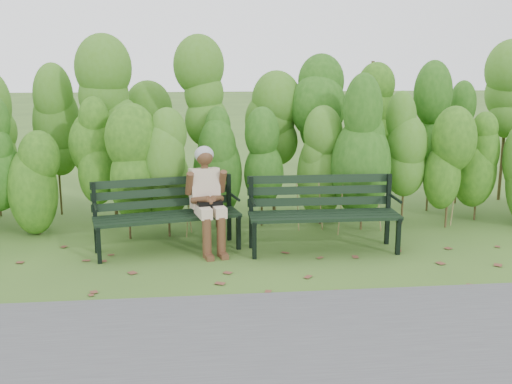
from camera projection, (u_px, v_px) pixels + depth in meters
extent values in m
plane|color=#3C5A23|center=(259.00, 263.00, 6.80)|extent=(80.00, 80.00, 0.00)
cube|color=#474749|center=(291.00, 355.00, 4.66)|extent=(60.00, 2.50, 0.01)
cylinder|color=#47381E|center=(35.00, 208.00, 7.69)|extent=(0.03, 0.03, 0.80)
ellipsoid|color=#2A5916|center=(31.00, 159.00, 7.55)|extent=(0.64, 0.64, 1.44)
cylinder|color=#47381E|center=(84.00, 207.00, 7.75)|extent=(0.03, 0.03, 0.80)
ellipsoid|color=#2A5916|center=(81.00, 158.00, 7.61)|extent=(0.64, 0.64, 1.44)
cylinder|color=#47381E|center=(132.00, 205.00, 7.81)|extent=(0.03, 0.03, 0.80)
ellipsoid|color=#2A5916|center=(130.00, 157.00, 7.68)|extent=(0.64, 0.64, 1.44)
cylinder|color=#47381E|center=(179.00, 204.00, 7.88)|extent=(0.03, 0.03, 0.80)
ellipsoid|color=#2A5916|center=(178.00, 156.00, 7.74)|extent=(0.64, 0.64, 1.44)
cylinder|color=#47381E|center=(225.00, 203.00, 7.94)|extent=(0.03, 0.03, 0.80)
ellipsoid|color=#2A5916|center=(225.00, 155.00, 7.81)|extent=(0.64, 0.64, 1.44)
cylinder|color=#47381E|center=(271.00, 202.00, 8.01)|extent=(0.03, 0.03, 0.80)
ellipsoid|color=#2A5916|center=(271.00, 155.00, 7.87)|extent=(0.64, 0.64, 1.44)
cylinder|color=#47381E|center=(316.00, 201.00, 8.07)|extent=(0.03, 0.03, 0.80)
ellipsoid|color=#2A5916|center=(317.00, 154.00, 7.94)|extent=(0.64, 0.64, 1.44)
cylinder|color=#47381E|center=(360.00, 200.00, 8.14)|extent=(0.03, 0.03, 0.80)
ellipsoid|color=#2A5916|center=(362.00, 153.00, 8.00)|extent=(0.64, 0.64, 1.44)
cylinder|color=#47381E|center=(404.00, 199.00, 8.20)|extent=(0.03, 0.03, 0.80)
ellipsoid|color=#2A5916|center=(406.00, 152.00, 8.06)|extent=(0.64, 0.64, 1.44)
cylinder|color=#47381E|center=(446.00, 198.00, 8.27)|extent=(0.03, 0.03, 0.80)
ellipsoid|color=#2A5916|center=(450.00, 152.00, 8.13)|extent=(0.64, 0.64, 1.44)
cylinder|color=#47381E|center=(489.00, 197.00, 8.33)|extent=(0.03, 0.03, 0.80)
ellipsoid|color=#2A5916|center=(492.00, 151.00, 8.19)|extent=(0.64, 0.64, 1.44)
cylinder|color=#47381E|center=(1.00, 182.00, 8.55)|extent=(0.04, 0.04, 1.10)
cylinder|color=#47381E|center=(57.00, 181.00, 8.63)|extent=(0.04, 0.04, 1.10)
ellipsoid|color=#215414|center=(52.00, 120.00, 8.44)|extent=(0.70, 0.70, 1.98)
cylinder|color=#47381E|center=(111.00, 180.00, 8.71)|extent=(0.04, 0.04, 1.10)
ellipsoid|color=#215414|center=(108.00, 120.00, 8.53)|extent=(0.70, 0.70, 1.98)
cylinder|color=#47381E|center=(164.00, 179.00, 8.79)|extent=(0.04, 0.04, 1.10)
ellipsoid|color=#215414|center=(162.00, 119.00, 8.61)|extent=(0.70, 0.70, 1.98)
cylinder|color=#47381E|center=(216.00, 178.00, 8.87)|extent=(0.04, 0.04, 1.10)
ellipsoid|color=#215414|center=(215.00, 119.00, 8.69)|extent=(0.70, 0.70, 1.98)
cylinder|color=#47381E|center=(267.00, 177.00, 8.96)|extent=(0.04, 0.04, 1.10)
ellipsoid|color=#215414|center=(268.00, 118.00, 8.77)|extent=(0.70, 0.70, 1.98)
cylinder|color=#47381E|center=(318.00, 176.00, 9.04)|extent=(0.04, 0.04, 1.10)
ellipsoid|color=#215414|center=(319.00, 117.00, 8.85)|extent=(0.70, 0.70, 1.98)
cylinder|color=#47381E|center=(367.00, 175.00, 9.12)|extent=(0.04, 0.04, 1.10)
ellipsoid|color=#215414|center=(370.00, 117.00, 8.93)|extent=(0.70, 0.70, 1.98)
cylinder|color=#47381E|center=(416.00, 174.00, 9.20)|extent=(0.04, 0.04, 1.10)
ellipsoid|color=#215414|center=(419.00, 116.00, 9.01)|extent=(0.70, 0.70, 1.98)
cylinder|color=#47381E|center=(464.00, 173.00, 9.28)|extent=(0.04, 0.04, 1.10)
ellipsoid|color=#215414|center=(468.00, 116.00, 9.09)|extent=(0.70, 0.70, 1.98)
cylinder|color=#47381E|center=(511.00, 172.00, 9.36)|extent=(0.04, 0.04, 1.10)
cube|color=brown|center=(218.00, 262.00, 6.82)|extent=(0.10, 0.09, 0.01)
cube|color=brown|center=(58.00, 244.00, 7.51)|extent=(0.11, 0.11, 0.01)
cube|color=brown|center=(270.00, 262.00, 6.81)|extent=(0.09, 0.10, 0.01)
cube|color=brown|center=(3.00, 267.00, 6.66)|extent=(0.11, 0.09, 0.01)
cube|color=brown|center=(43.00, 275.00, 6.41)|extent=(0.10, 0.08, 0.01)
cube|color=brown|center=(50.00, 294.00, 5.89)|extent=(0.11, 0.11, 0.01)
cube|color=brown|center=(133.00, 261.00, 6.87)|extent=(0.11, 0.11, 0.01)
cube|color=brown|center=(162.00, 294.00, 5.87)|extent=(0.09, 0.07, 0.01)
cube|color=brown|center=(391.00, 253.00, 7.14)|extent=(0.11, 0.11, 0.01)
cube|color=brown|center=(163.00, 255.00, 7.07)|extent=(0.11, 0.11, 0.01)
cube|color=brown|center=(403.00, 248.00, 7.33)|extent=(0.09, 0.11, 0.01)
cube|color=brown|center=(293.00, 293.00, 5.91)|extent=(0.11, 0.11, 0.01)
cube|color=brown|center=(292.00, 279.00, 6.29)|extent=(0.10, 0.11, 0.01)
cube|color=brown|center=(363.00, 268.00, 6.61)|extent=(0.11, 0.11, 0.01)
cube|color=brown|center=(331.00, 242.00, 7.58)|extent=(0.10, 0.11, 0.01)
cube|color=brown|center=(392.00, 236.00, 7.86)|extent=(0.11, 0.11, 0.01)
cube|color=brown|center=(14.00, 289.00, 6.02)|extent=(0.11, 0.11, 0.01)
cube|color=brown|center=(216.00, 252.00, 7.17)|extent=(0.11, 0.11, 0.01)
cube|color=brown|center=(183.00, 286.00, 6.09)|extent=(0.08, 0.10, 0.01)
cube|color=brown|center=(253.00, 268.00, 6.63)|extent=(0.11, 0.11, 0.01)
cube|color=brown|center=(19.00, 285.00, 6.11)|extent=(0.11, 0.11, 0.01)
cube|color=brown|center=(137.00, 303.00, 5.66)|extent=(0.11, 0.11, 0.01)
cube|color=brown|center=(310.00, 267.00, 6.65)|extent=(0.10, 0.09, 0.01)
cube|color=brown|center=(218.00, 300.00, 5.74)|extent=(0.11, 0.11, 0.01)
cube|color=brown|center=(358.00, 278.00, 6.32)|extent=(0.11, 0.11, 0.01)
cube|color=brown|center=(215.00, 243.00, 7.53)|extent=(0.11, 0.11, 0.01)
cube|color=brown|center=(507.00, 288.00, 6.05)|extent=(0.10, 0.11, 0.01)
cube|color=brown|center=(483.00, 249.00, 7.28)|extent=(0.09, 0.07, 0.01)
cube|color=brown|center=(26.00, 286.00, 6.08)|extent=(0.11, 0.11, 0.01)
cube|color=black|center=(170.00, 220.00, 6.96)|extent=(1.70, 0.47, 0.04)
cube|color=black|center=(169.00, 218.00, 7.07)|extent=(1.70, 0.47, 0.04)
cube|color=black|center=(167.00, 216.00, 7.18)|extent=(1.70, 0.47, 0.04)
cube|color=black|center=(165.00, 213.00, 7.29)|extent=(1.70, 0.47, 0.04)
cube|color=black|center=(163.00, 203.00, 7.35)|extent=(1.69, 0.42, 0.10)
cube|color=black|center=(163.00, 192.00, 7.33)|extent=(1.69, 0.42, 0.10)
cube|color=black|center=(162.00, 181.00, 7.32)|extent=(1.69, 0.42, 0.10)
cube|color=black|center=(99.00, 245.00, 6.74)|extent=(0.06, 0.06, 0.43)
cube|color=black|center=(95.00, 218.00, 7.07)|extent=(0.06, 0.06, 0.86)
cube|color=black|center=(97.00, 224.00, 6.87)|extent=(0.15, 0.48, 0.04)
cylinder|color=black|center=(96.00, 207.00, 6.78)|extent=(0.11, 0.36, 0.03)
cube|color=black|center=(238.00, 232.00, 7.25)|extent=(0.06, 0.06, 0.43)
cube|color=black|center=(229.00, 207.00, 7.58)|extent=(0.06, 0.06, 0.86)
cube|color=black|center=(234.00, 213.00, 7.38)|extent=(0.15, 0.48, 0.04)
cylinder|color=black|center=(235.00, 197.00, 7.30)|extent=(0.11, 0.36, 0.03)
cube|color=black|center=(327.00, 220.00, 6.94)|extent=(1.79, 0.13, 0.04)
cube|color=black|center=(325.00, 217.00, 7.06)|extent=(1.79, 0.13, 0.04)
cube|color=black|center=(323.00, 214.00, 7.18)|extent=(1.79, 0.13, 0.04)
cube|color=black|center=(321.00, 212.00, 7.30)|extent=(1.79, 0.13, 0.04)
cube|color=black|center=(320.00, 201.00, 7.36)|extent=(1.79, 0.08, 0.10)
cube|color=black|center=(320.00, 190.00, 7.35)|extent=(1.79, 0.08, 0.10)
cube|color=black|center=(320.00, 179.00, 7.33)|extent=(1.79, 0.08, 0.10)
cube|color=black|center=(254.00, 240.00, 6.89)|extent=(0.05, 0.05, 0.45)
cube|color=black|center=(251.00, 213.00, 7.26)|extent=(0.05, 0.05, 0.89)
cube|color=black|center=(253.00, 219.00, 7.04)|extent=(0.06, 0.50, 0.04)
cylinder|color=black|center=(253.00, 202.00, 6.95)|extent=(0.04, 0.37, 0.04)
cube|color=black|center=(398.00, 236.00, 7.05)|extent=(0.05, 0.05, 0.45)
cube|color=black|center=(388.00, 209.00, 7.42)|extent=(0.05, 0.05, 0.89)
cube|color=black|center=(394.00, 215.00, 7.20)|extent=(0.06, 0.50, 0.04)
cylinder|color=black|center=(396.00, 199.00, 7.11)|extent=(0.04, 0.37, 0.04)
cube|color=#C5AE94|center=(203.00, 211.00, 7.04)|extent=(0.22, 0.42, 0.13)
cube|color=#C5AE94|center=(217.00, 210.00, 7.09)|extent=(0.22, 0.42, 0.13)
cylinder|color=#54331E|center=(207.00, 238.00, 6.95)|extent=(0.13, 0.13, 0.47)
cylinder|color=#54331E|center=(221.00, 237.00, 7.00)|extent=(0.13, 0.13, 0.47)
cube|color=#54331E|center=(209.00, 257.00, 6.92)|extent=(0.13, 0.21, 0.06)
cube|color=#54331E|center=(223.00, 255.00, 6.97)|extent=(0.13, 0.21, 0.06)
cube|color=#C5AE94|center=(205.00, 188.00, 7.26)|extent=(0.39, 0.31, 0.50)
cylinder|color=#54331E|center=(205.00, 167.00, 7.19)|extent=(0.09, 0.09, 0.10)
sphere|color=#54331E|center=(205.00, 157.00, 7.15)|extent=(0.20, 0.20, 0.20)
ellipsoid|color=gray|center=(204.00, 155.00, 7.17)|extent=(0.23, 0.22, 0.21)
cylinder|color=#54331E|center=(189.00, 184.00, 7.11)|extent=(0.13, 0.21, 0.30)
cylinder|color=#54331E|center=(222.00, 181.00, 7.23)|extent=(0.13, 0.21, 0.30)
cylinder|color=#54331E|center=(201.00, 200.00, 7.06)|extent=(0.25, 0.23, 0.13)
cylinder|color=#54331E|center=(217.00, 199.00, 7.12)|extent=(0.18, 0.27, 0.13)
sphere|color=#54331E|center=(210.00, 202.00, 7.04)|extent=(0.11, 0.11, 0.11)
cube|color=black|center=(210.00, 207.00, 7.07)|extent=(0.31, 0.17, 0.15)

